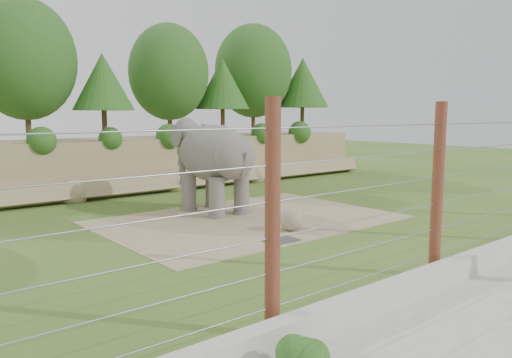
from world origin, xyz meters
TOP-DOWN VIEW (x-y plane):
  - ground at (0.00, 0.00)m, footprint 90.00×90.00m
  - back_embankment at (0.59, 12.68)m, footprint 30.00×5.52m
  - dirt_patch at (0.50, 3.00)m, footprint 10.00×7.00m
  - drain_grate at (-0.66, 0.00)m, footprint 1.00×0.60m
  - elephant at (0.35, 4.90)m, footprint 1.91×4.34m
  - stone_ball at (0.46, 0.79)m, footprint 0.76×0.76m
  - retaining_wall at (0.00, -5.00)m, footprint 26.00×0.35m
  - barrier_fence at (0.00, -4.50)m, footprint 20.26×0.26m
  - walkway_shrub at (-5.50, -5.80)m, footprint 0.64×0.64m

SIDE VIEW (x-z plane):
  - ground at x=0.00m, z-range 0.00..0.00m
  - dirt_patch at x=0.50m, z-range 0.00..0.02m
  - drain_grate at x=-0.66m, z-range 0.02..0.05m
  - retaining_wall at x=0.00m, z-range 0.00..0.50m
  - walkway_shrub at x=-5.50m, z-range 0.01..0.65m
  - stone_ball at x=0.46m, z-range 0.02..0.78m
  - elephant at x=0.35m, z-range 0.00..3.49m
  - barrier_fence at x=0.00m, z-range 0.00..4.00m
  - back_embankment at x=0.59m, z-range -0.42..8.35m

